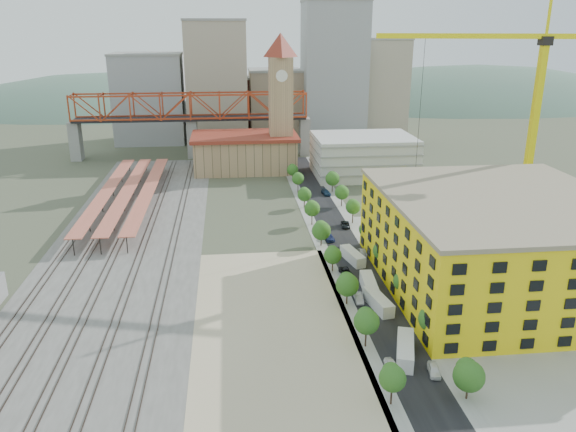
{
  "coord_description": "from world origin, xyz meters",
  "views": [
    {
      "loc": [
        -10.87,
        -118.9,
        50.31
      ],
      "look_at": [
        1.82,
        -1.26,
        10.0
      ],
      "focal_mm": 35.0,
      "sensor_mm": 36.0,
      "label": 1
    }
  ],
  "objects": [
    {
      "name": "ground",
      "position": [
        0.0,
        0.0,
        0.0
      ],
      "size": [
        400.0,
        400.0,
        0.0
      ],
      "primitive_type": "plane",
      "color": "#474C38",
      "rests_on": "ground"
    },
    {
      "name": "ballast_strip",
      "position": [
        -36.0,
        17.5,
        0.03
      ],
      "size": [
        36.0,
        165.0,
        0.06
      ],
      "primitive_type": "cube",
      "color": "#605E59",
      "rests_on": "ground"
    },
    {
      "name": "dirt_lot",
      "position": [
        -4.0,
        -31.5,
        0.03
      ],
      "size": [
        28.0,
        67.0,
        0.06
      ],
      "primitive_type": "cube",
      "color": "tan",
      "rests_on": "ground"
    },
    {
      "name": "street_asphalt",
      "position": [
        16.0,
        15.0,
        0.03
      ],
      "size": [
        12.0,
        170.0,
        0.06
      ],
      "primitive_type": "cube",
      "color": "black",
      "rests_on": "ground"
    },
    {
      "name": "sidewalk_west",
      "position": [
        10.5,
        15.0,
        0.02
      ],
      "size": [
        3.0,
        170.0,
        0.04
      ],
      "primitive_type": "cube",
      "color": "gray",
      "rests_on": "ground"
    },
    {
      "name": "sidewalk_east",
      "position": [
        21.5,
        15.0,
        0.02
      ],
      "size": [
        3.0,
        170.0,
        0.04
      ],
      "primitive_type": "cube",
      "color": "gray",
      "rests_on": "ground"
    },
    {
      "name": "construction_pad",
      "position": [
        45.0,
        -20.0,
        0.03
      ],
      "size": [
        50.0,
        90.0,
        0.06
      ],
      "primitive_type": "cube",
      "color": "gray",
      "rests_on": "ground"
    },
    {
      "name": "rail_tracks",
      "position": [
        -37.8,
        17.5,
        0.15
      ],
      "size": [
        26.56,
        160.0,
        0.18
      ],
      "color": "#382B23",
      "rests_on": "ground"
    },
    {
      "name": "platform_canopies",
      "position": [
        -41.0,
        45.0,
        3.99
      ],
      "size": [
        16.0,
        80.0,
        4.12
      ],
      "color": "#CE624F",
      "rests_on": "ground"
    },
    {
      "name": "station_hall",
      "position": [
        -5.0,
        82.0,
        6.67
      ],
      "size": [
        38.0,
        24.0,
        13.1
      ],
      "color": "tan",
      "rests_on": "ground"
    },
    {
      "name": "clock_tower",
      "position": [
        8.0,
        79.99,
        28.7
      ],
      "size": [
        12.0,
        12.0,
        52.0
      ],
      "color": "tan",
      "rests_on": "ground"
    },
    {
      "name": "parking_garage",
      "position": [
        36.0,
        70.0,
        7.0
      ],
      "size": [
        34.0,
        26.0,
        14.0
      ],
      "primitive_type": "cube",
      "color": "silver",
      "rests_on": "ground"
    },
    {
      "name": "truss_bridge",
      "position": [
        -25.0,
        105.0,
        18.86
      ],
      "size": [
        94.0,
        9.6,
        25.6
      ],
      "color": "gray",
      "rests_on": "ground"
    },
    {
      "name": "construction_building",
      "position": [
        42.0,
        -20.0,
        9.41
      ],
      "size": [
        44.6,
        50.6,
        18.8
      ],
      "color": "yellow",
      "rests_on": "ground"
    },
    {
      "name": "street_trees",
      "position": [
        16.0,
        5.0,
        0.0
      ],
      "size": [
        15.4,
        124.4,
        8.0
      ],
      "color": "#225E1C",
      "rests_on": "ground"
    },
    {
      "name": "skyline",
      "position": [
        7.47,
        142.31,
        22.81
      ],
      "size": [
        133.0,
        46.0,
        60.0
      ],
      "color": "#9EA0A3",
      "rests_on": "ground"
    },
    {
      "name": "distant_hills",
      "position": [
        45.28,
        260.0,
        -79.54
      ],
      "size": [
        647.0,
        264.0,
        227.0
      ],
      "color": "#4C6B59",
      "rests_on": "ground"
    },
    {
      "name": "tower_crane",
      "position": [
        59.37,
        10.38,
        34.6
      ],
      "size": [
        51.15,
        15.62,
        56.07
      ],
      "color": "yellow",
      "rests_on": "ground"
    },
    {
      "name": "site_trailer_a",
      "position": [
        16.0,
        -43.8,
        1.34
      ],
      "size": [
        5.43,
        10.13,
        2.69
      ],
      "primitive_type": "cube",
      "rotation": [
        0.0,
        0.0,
        -0.31
      ],
      "color": "silver",
      "rests_on": "ground"
    },
    {
      "name": "site_trailer_b",
      "position": [
        16.0,
        -27.18,
        1.25
      ],
      "size": [
        4.0,
        9.45,
        2.51
      ],
      "primitive_type": "cube",
      "rotation": [
        0.0,
        0.0,
        0.18
      ],
      "color": "silver",
      "rests_on": "ground"
    },
    {
      "name": "site_trailer_c",
      "position": [
        16.0,
        -20.02,
        1.27
      ],
      "size": [
        3.23,
        9.49,
        2.55
      ],
      "primitive_type": "cube",
      "rotation": [
        0.0,
        0.0,
        -0.08
      ],
      "color": "silver",
      "rests_on": "ground"
    },
    {
      "name": "site_trailer_d",
      "position": [
        16.0,
        -5.09,
        1.22
      ],
      "size": [
        4.24,
        9.23,
        2.45
      ],
      "primitive_type": "cube",
      "rotation": [
        0.0,
        0.0,
        0.22
      ],
      "color": "silver",
      "rests_on": "ground"
    },
    {
      "name": "car_0",
      "position": [
        13.0,
        -46.84,
        0.66
      ],
      "size": [
        1.92,
        3.99,
        1.32
      ],
      "primitive_type": "imported",
      "rotation": [
        0.0,
        0.0,
        0.1
      ],
      "color": "white",
      "rests_on": "ground"
    },
    {
      "name": "car_1",
      "position": [
        13.0,
        -24.24,
        0.71
      ],
      "size": [
        1.79,
        4.39,
        1.42
      ],
      "primitive_type": "imported",
      "rotation": [
        0.0,
        0.0,
        -0.07
      ],
      "color": "#9F9EA4",
      "rests_on": "ground"
    },
    {
      "name": "car_2",
      "position": [
        13.0,
        -12.09,
        0.66
      ],
      "size": [
        2.6,
        4.91,
        1.32
      ],
      "primitive_type": "imported",
      "rotation": [
        0.0,
        0.0,
        0.09
      ],
      "color": "black",
      "rests_on": "ground"
    },
    {
      "name": "car_3",
      "position": [
        13.0,
        8.6,
        0.75
      ],
      "size": [
        2.66,
        5.36,
        1.5
      ],
      "primitive_type": "imported",
      "rotation": [
        0.0,
        0.0,
        0.11
      ],
      "color": "navy",
      "rests_on": "ground"
    },
    {
      "name": "car_4",
      "position": [
        19.0,
        -48.71,
        0.7
      ],
      "size": [
        2.33,
        4.35,
        1.41
      ],
      "primitive_type": "imported",
      "rotation": [
        0.0,
        0.0,
        -0.17
      ],
      "color": "white",
      "rests_on": "ground"
    },
    {
      "name": "car_5",
      "position": [
        19.0,
        -1.97,
        0.67
      ],
      "size": [
        1.43,
        4.05,
        1.33
      ],
      "primitive_type": "imported",
      "rotation": [
        0.0,
        0.0,
        -0.01
      ],
      "color": "gray",
      "rests_on": "ground"
    },
    {
      "name": "car_6",
      "position": [
        19.0,
        17.23,
        0.65
      ],
      "size": [
        2.66,
        4.88,
        1.3
      ],
      "primitive_type": "imported",
      "rotation": [
        0.0,
        0.0,
        -0.11
      ],
      "color": "black",
      "rests_on": "ground"
    },
    {
      "name": "car_7",
      "position": [
        19.0,
        47.18,
        0.73
      ],
      "size": [
        2.74,
        5.3,
        1.47
      ],
      "primitive_type": "imported",
      "rotation": [
        0.0,
        0.0,
        0.14
      ],
      "color": "navy",
      "rests_on": "ground"
    }
  ]
}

